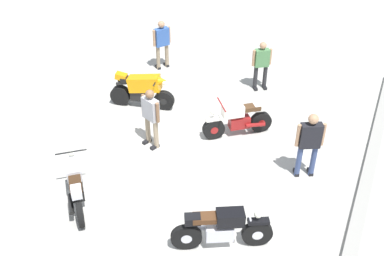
# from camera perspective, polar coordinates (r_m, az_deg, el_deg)

# --- Properties ---
(ground_plane) EXTENTS (40.00, 40.00, 0.00)m
(ground_plane) POSITION_cam_1_polar(r_m,az_deg,el_deg) (11.89, -2.74, -4.64)
(ground_plane) COLOR #ADAAA3
(curb_edge) EXTENTS (14.00, 0.30, 0.15)m
(curb_edge) POSITION_cam_1_polar(r_m,az_deg,el_deg) (11.05, 19.48, -10.43)
(curb_edge) COLOR gray
(curb_edge) RESTS_ON ground
(motorcycle_cream_vintage) EXTENTS (1.35, 1.62, 1.07)m
(motorcycle_cream_vintage) POSITION_cam_1_polar(r_m,az_deg,el_deg) (12.74, 5.62, 1.01)
(motorcycle_cream_vintage) COLOR black
(motorcycle_cream_vintage) RESTS_ON ground
(motorcycle_silver_cruiser) EXTENTS (1.67, 1.44, 1.09)m
(motorcycle_silver_cruiser) POSITION_cam_1_polar(r_m,az_deg,el_deg) (10.90, -13.89, -6.65)
(motorcycle_silver_cruiser) COLOR black
(motorcycle_silver_cruiser) RESTS_ON ground
(motorcycle_orange_sportbike) EXTENTS (0.75, 1.95, 1.14)m
(motorcycle_orange_sportbike) POSITION_cam_1_polar(r_m,az_deg,el_deg) (13.91, -6.08, 4.70)
(motorcycle_orange_sportbike) COLOR black
(motorcycle_orange_sportbike) RESTS_ON ground
(motorcycle_black_cruiser) EXTENTS (1.10, 1.90, 1.09)m
(motorcycle_black_cruiser) POSITION_cam_1_polar(r_m,az_deg,el_deg) (9.68, 3.61, -12.03)
(motorcycle_black_cruiser) COLOR black
(motorcycle_black_cruiser) RESTS_ON ground
(person_in_black_shirt) EXTENTS (0.49, 0.64, 1.78)m
(person_in_black_shirt) POSITION_cam_1_polar(r_m,az_deg,el_deg) (11.31, 14.05, -1.57)
(person_in_black_shirt) COLOR #384772
(person_in_black_shirt) RESTS_ON ground
(person_in_green_shirt) EXTENTS (0.49, 0.56, 1.58)m
(person_in_green_shirt) POSITION_cam_1_polar(r_m,az_deg,el_deg) (14.80, 8.42, 7.81)
(person_in_green_shirt) COLOR #262628
(person_in_green_shirt) RESTS_ON ground
(person_in_gray_shirt) EXTENTS (0.45, 0.64, 1.68)m
(person_in_gray_shirt) POSITION_cam_1_polar(r_m,az_deg,el_deg) (12.08, -5.02, 1.64)
(person_in_gray_shirt) COLOR gray
(person_in_gray_shirt) RESTS_ON ground
(person_in_blue_shirt) EXTENTS (0.59, 0.50, 1.69)m
(person_in_blue_shirt) POSITION_cam_1_polar(r_m,az_deg,el_deg) (15.87, -3.67, 10.41)
(person_in_blue_shirt) COLOR gray
(person_in_blue_shirt) RESTS_ON ground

